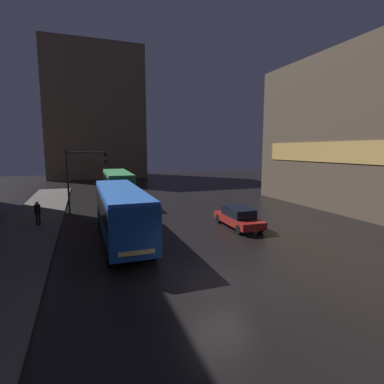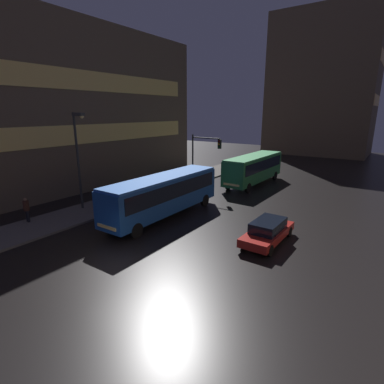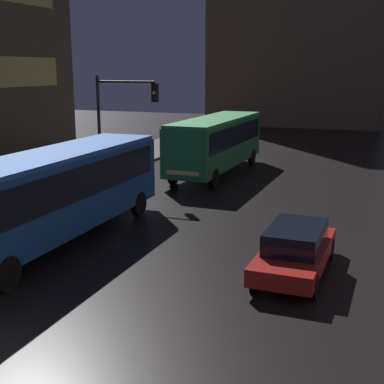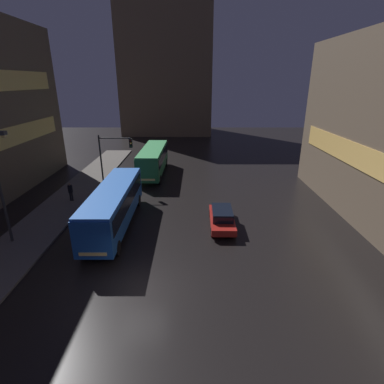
{
  "view_description": "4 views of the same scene",
  "coord_description": "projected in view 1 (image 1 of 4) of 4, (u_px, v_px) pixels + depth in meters",
  "views": [
    {
      "loc": [
        -5.28,
        -10.85,
        5.56
      ],
      "look_at": [
        2.14,
        9.54,
        2.45
      ],
      "focal_mm": 28.0,
      "sensor_mm": 36.0,
      "label": 1
    },
    {
      "loc": [
        10.9,
        -9.03,
        7.82
      ],
      "look_at": [
        -0.46,
        7.42,
        2.44
      ],
      "focal_mm": 28.0,
      "sensor_mm": 36.0,
      "label": 2
    },
    {
      "loc": [
        7.4,
        -7.44,
        5.95
      ],
      "look_at": [
        0.7,
        10.45,
        1.51
      ],
      "focal_mm": 50.0,
      "sensor_mm": 36.0,
      "label": 3
    },
    {
      "loc": [
        2.7,
        -13.22,
        10.62
      ],
      "look_at": [
        2.67,
        8.02,
        2.7
      ],
      "focal_mm": 28.0,
      "sensor_mm": 36.0,
      "label": 4
    }
  ],
  "objects": [
    {
      "name": "pedestrian_mid",
      "position": [
        37.0,
        211.0,
        21.34
      ],
      "size": [
        0.58,
        0.58,
        1.72
      ],
      "rotation": [
        0.0,
        0.0,
        0.94
      ],
      "color": "black",
      "rests_on": "sidewalk_left"
    },
    {
      "name": "building_far_backdrop",
      "position": [
        95.0,
        114.0,
        59.38
      ],
      "size": [
        18.07,
        12.0,
        24.82
      ],
      "color": "brown",
      "rests_on": "ground"
    },
    {
      "name": "car_taxi",
      "position": [
        238.0,
        217.0,
        21.42
      ],
      "size": [
        1.9,
        4.73,
        1.42
      ],
      "rotation": [
        0.0,
        0.0,
        3.12
      ],
      "color": "maroon",
      "rests_on": "ground"
    },
    {
      "name": "traffic_light_main",
      "position": [
        83.0,
        170.0,
        25.51
      ],
      "size": [
        3.37,
        0.35,
        5.6
      ],
      "color": "#2D2D2D",
      "rests_on": "ground"
    },
    {
      "name": "bus_far",
      "position": [
        118.0,
        183.0,
        31.68
      ],
      "size": [
        2.66,
        10.19,
        3.21
      ],
      "rotation": [
        0.0,
        0.0,
        3.12
      ],
      "color": "#236B38",
      "rests_on": "ground"
    },
    {
      "name": "bus_near",
      "position": [
        121.0,
        208.0,
        18.41
      ],
      "size": [
        2.45,
        11.05,
        3.18
      ],
      "rotation": [
        0.0,
        0.0,
        3.14
      ],
      "color": "#194793",
      "rests_on": "ground"
    },
    {
      "name": "ground_plane",
      "position": [
        221.0,
        282.0,
        12.67
      ],
      "size": [
        120.0,
        120.0,
        0.0
      ],
      "primitive_type": "plane",
      "color": "black"
    },
    {
      "name": "sidewalk_left",
      "position": [
        24.0,
        237.0,
        18.91
      ],
      "size": [
        4.0,
        48.0,
        0.15
      ],
      "color": "#56514C",
      "rests_on": "ground"
    }
  ]
}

